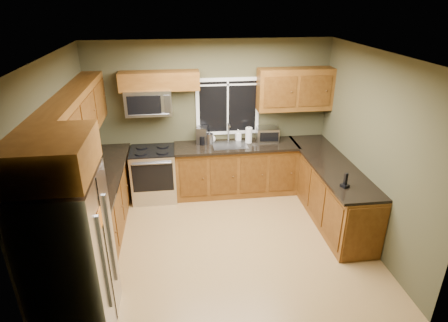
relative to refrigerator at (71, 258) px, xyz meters
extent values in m
plane|color=olive|center=(1.74, 1.30, -0.90)|extent=(4.20, 4.20, 0.00)
plane|color=white|center=(1.74, 1.30, 1.80)|extent=(4.20, 4.20, 0.00)
plane|color=#424029|center=(1.74, 3.10, 0.45)|extent=(4.20, 0.00, 4.20)
plane|color=#424029|center=(1.74, -0.50, 0.45)|extent=(4.20, 0.00, 4.20)
plane|color=#424029|center=(-0.36, 1.30, 0.45)|extent=(0.00, 3.60, 3.60)
plane|color=#424029|center=(3.84, 1.30, 0.45)|extent=(0.00, 3.60, 3.60)
cube|color=white|center=(2.04, 3.09, 0.65)|extent=(1.12, 0.03, 1.02)
cube|color=black|center=(2.04, 3.08, 0.65)|extent=(1.00, 0.01, 0.90)
cube|color=white|center=(2.04, 3.07, 0.65)|extent=(0.03, 0.01, 0.90)
cube|color=white|center=(2.04, 3.07, 1.04)|extent=(1.00, 0.01, 0.03)
cube|color=brown|center=(-0.06, 1.78, -0.45)|extent=(0.60, 2.65, 0.90)
cube|color=black|center=(-0.04, 1.78, 0.02)|extent=(0.65, 2.65, 0.04)
cube|color=brown|center=(2.15, 2.80, -0.45)|extent=(2.17, 0.60, 0.90)
cube|color=black|center=(2.15, 2.78, 0.02)|extent=(2.17, 0.65, 0.04)
cube|color=brown|center=(3.54, 1.85, -0.45)|extent=(0.60, 2.50, 0.90)
cube|color=#512D0E|center=(3.54, 0.59, -0.45)|extent=(0.56, 0.02, 0.82)
cube|color=black|center=(3.51, 1.85, 0.02)|extent=(0.65, 2.50, 0.04)
cube|color=brown|center=(-0.20, 1.78, 0.96)|extent=(0.33, 2.65, 0.72)
cube|color=brown|center=(0.89, 2.94, 1.17)|extent=(1.30, 0.33, 0.30)
cube|color=brown|center=(3.19, 2.94, 0.96)|extent=(1.30, 0.33, 0.72)
cube|color=brown|center=(0.00, 0.00, 1.13)|extent=(0.72, 0.90, 0.38)
cube|color=#B7B7BC|center=(0.00, 0.00, 0.00)|extent=(0.72, 0.90, 1.80)
cube|color=slate|center=(0.37, -0.20, 0.05)|extent=(0.03, 0.04, 1.10)
cube|color=slate|center=(0.37, 0.20, 0.05)|extent=(0.03, 0.04, 1.10)
cube|color=black|center=(0.36, 0.00, 0.00)|extent=(0.01, 0.02, 1.78)
cube|color=#CF6613|center=(0.37, -0.10, 0.50)|extent=(0.01, 0.14, 0.20)
cube|color=#B7B7BC|center=(0.69, 2.78, -0.45)|extent=(0.76, 0.65, 0.90)
cube|color=black|center=(0.69, 2.78, 0.00)|extent=(0.76, 0.64, 0.03)
cube|color=black|center=(0.69, 2.45, -0.35)|extent=(0.68, 0.02, 0.50)
cylinder|color=slate|center=(0.69, 2.43, -0.08)|extent=(0.64, 0.04, 0.04)
cylinder|color=black|center=(0.51, 2.64, 0.03)|extent=(0.20, 0.20, 0.01)
cylinder|color=black|center=(0.87, 2.64, 0.03)|extent=(0.20, 0.20, 0.01)
cylinder|color=black|center=(0.51, 2.92, 0.03)|extent=(0.20, 0.20, 0.01)
cylinder|color=black|center=(0.87, 2.92, 0.03)|extent=(0.20, 0.20, 0.01)
cube|color=#B7B7BC|center=(0.69, 2.91, 0.83)|extent=(0.76, 0.38, 0.42)
cube|color=black|center=(0.63, 2.72, 0.83)|extent=(0.54, 0.01, 0.30)
cube|color=slate|center=(1.00, 2.72, 0.83)|extent=(0.10, 0.01, 0.30)
cylinder|color=slate|center=(0.69, 2.70, 0.67)|extent=(0.66, 0.02, 0.02)
cube|color=slate|center=(2.04, 2.78, 0.03)|extent=(0.60, 0.42, 0.02)
cylinder|color=#B7B7BC|center=(2.04, 2.98, 0.21)|extent=(0.03, 0.03, 0.34)
cylinder|color=#B7B7BC|center=(2.04, 2.90, 0.37)|extent=(0.03, 0.18, 0.03)
cube|color=#B7B7BC|center=(2.74, 2.92, 0.16)|extent=(0.41, 0.32, 0.24)
cube|color=black|center=(2.74, 2.77, 0.16)|extent=(0.33, 0.04, 0.17)
cube|color=slate|center=(1.56, 2.95, 0.19)|extent=(0.22, 0.25, 0.30)
cylinder|color=black|center=(1.56, 2.87, 0.12)|extent=(0.13, 0.13, 0.16)
cylinder|color=#B7B7BC|center=(1.69, 2.87, 0.14)|extent=(0.16, 0.16, 0.19)
cone|color=black|center=(1.69, 2.87, 0.25)|extent=(0.11, 0.11, 0.05)
cylinder|color=white|center=(2.39, 2.87, 0.18)|extent=(0.15, 0.15, 0.27)
cylinder|color=slate|center=(2.39, 2.87, 0.32)|extent=(0.03, 0.03, 0.04)
imported|color=#CF6613|center=(1.59, 2.91, 0.18)|extent=(0.13, 0.13, 0.28)
imported|color=white|center=(2.22, 3.00, 0.14)|extent=(0.10, 0.11, 0.20)
imported|color=white|center=(1.74, 2.98, 0.13)|extent=(0.18, 0.18, 0.17)
cube|color=black|center=(3.38, 1.04, 0.06)|extent=(0.12, 0.12, 0.04)
cube|color=black|center=(3.38, 1.04, 0.16)|extent=(0.06, 0.05, 0.17)
camera|label=1|loc=(1.16, -3.26, 2.46)|focal=30.00mm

